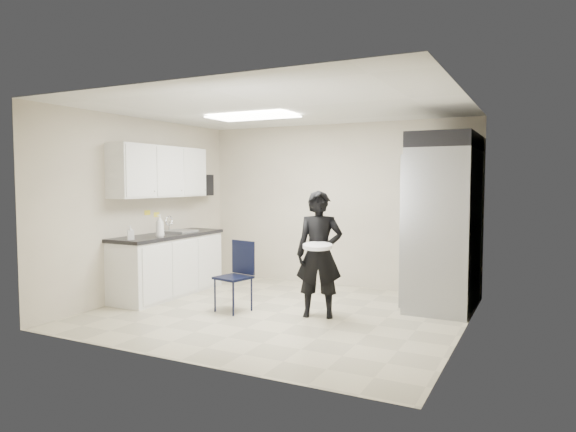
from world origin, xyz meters
The scene contains 21 objects.
floor centered at (0.00, 0.00, 0.00)m, with size 4.50×4.50×0.00m, color #B7AE90.
ceiling centered at (0.00, 0.00, 2.60)m, with size 4.50×4.50×0.00m, color silver.
back_wall centered at (0.00, 2.00, 1.30)m, with size 4.50×4.50×0.00m, color beige.
left_wall centered at (-2.25, 0.00, 1.30)m, with size 4.00×4.00×0.00m, color beige.
right_wall centered at (2.25, 0.00, 1.30)m, with size 4.00×4.00×0.00m, color beige.
ceiling_panel centered at (-0.60, 0.40, 2.57)m, with size 1.20×0.60×0.02m, color white.
lower_counter centered at (-1.95, 0.20, 0.43)m, with size 0.60×1.90×0.86m, color silver.
countertop centered at (-1.95, 0.20, 0.89)m, with size 0.64×1.95×0.05m, color black.
sink centered at (-1.93, 0.45, 0.87)m, with size 0.42×0.40×0.14m, color gray.
faucet centered at (-2.13, 0.45, 1.02)m, with size 0.02×0.02×0.24m, color silver.
upper_cabinets centered at (-2.08, 0.20, 1.83)m, with size 0.35×1.80×0.75m, color silver.
towel_dispenser centered at (-2.14, 1.35, 1.62)m, with size 0.22×0.30×0.35m, color black.
notice_sticker_left centered at (-2.24, 0.10, 1.22)m, with size 0.00×0.12×0.07m, color yellow.
notice_sticker_right centered at (-2.24, 0.30, 1.18)m, with size 0.00×0.12×0.07m, color yellow.
commercial_fridge centered at (1.83, 1.27, 1.05)m, with size 0.80×1.35×2.10m, color gray.
fridge_compressor centered at (1.83, 1.27, 2.20)m, with size 0.80×1.35×0.20m, color black.
folding_chair centered at (-0.55, -0.20, 0.44)m, with size 0.39×0.39×0.88m, color black.
man_tuxedo centered at (0.54, 0.07, 0.78)m, with size 0.57×0.38×1.57m, color black.
bucket_lid centered at (0.62, -0.17, 0.91)m, with size 0.35×0.35×0.04m, color silver.
soap_bottle_a centered at (-1.73, -0.23, 1.07)m, with size 0.12×0.12×0.32m, color white.
soap_bottle_b centered at (-1.87, -0.64, 1.00)m, with size 0.08×0.09×0.19m, color silver.
Camera 1 is at (3.03, -5.73, 1.68)m, focal length 32.00 mm.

